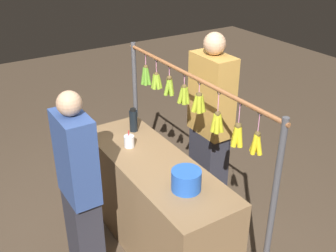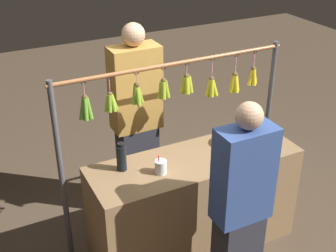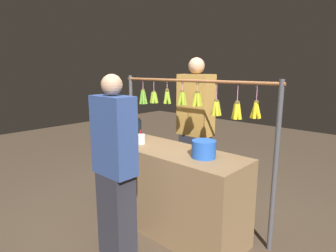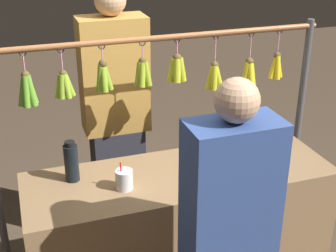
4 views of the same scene
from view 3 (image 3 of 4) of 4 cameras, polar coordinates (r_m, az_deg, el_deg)
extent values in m
plane|color=#4F3E2E|center=(3.20, -0.20, -19.42)|extent=(12.00, 12.00, 0.00)
cube|color=olive|center=(3.00, -0.21, -12.39)|extent=(1.68, 0.57, 0.86)
cylinder|color=#4C4C51|center=(2.67, 20.77, -8.16)|extent=(0.04, 0.04, 1.56)
cylinder|color=#4C4C51|center=(3.79, -7.29, -1.80)|extent=(0.04, 0.04, 1.56)
cylinder|color=#9E6038|center=(3.02, 4.40, 9.07)|extent=(1.99, 0.03, 0.03)
torus|color=black|center=(2.62, 17.56, 7.83)|extent=(0.04, 0.01, 0.04)
cylinder|color=pink|center=(2.62, 17.46, 6.17)|extent=(0.01, 0.01, 0.15)
sphere|color=brown|center=(2.63, 17.36, 4.56)|extent=(0.04, 0.04, 0.04)
cylinder|color=yellow|center=(2.64, 16.93, 3.04)|extent=(0.07, 0.04, 0.15)
cylinder|color=yellow|center=(2.62, 17.10, 2.97)|extent=(0.03, 0.05, 0.15)
cylinder|color=yellow|center=(2.63, 17.61, 2.97)|extent=(0.07, 0.04, 0.15)
cylinder|color=yellow|center=(2.65, 17.38, 3.04)|extent=(0.04, 0.06, 0.15)
torus|color=black|center=(2.70, 13.94, 8.12)|extent=(0.04, 0.01, 0.04)
cylinder|color=pink|center=(2.71, 13.85, 6.29)|extent=(0.01, 0.01, 0.17)
sphere|color=brown|center=(2.72, 13.76, 4.51)|extent=(0.05, 0.05, 0.05)
cylinder|color=yellow|center=(2.73, 13.31, 2.96)|extent=(0.06, 0.04, 0.16)
cylinder|color=yellow|center=(2.71, 13.53, 2.87)|extent=(0.04, 0.07, 0.16)
cylinder|color=yellow|center=(2.72, 14.06, 2.87)|extent=(0.07, 0.04, 0.16)
cylinder|color=yellow|center=(2.74, 13.85, 2.96)|extent=(0.04, 0.06, 0.16)
torus|color=black|center=(2.82, 9.84, 8.41)|extent=(0.04, 0.01, 0.04)
cylinder|color=pink|center=(2.83, 9.78, 6.65)|extent=(0.01, 0.01, 0.17)
sphere|color=brown|center=(2.83, 9.73, 4.95)|extent=(0.05, 0.05, 0.05)
cylinder|color=gold|center=(2.85, 9.29, 3.54)|extent=(0.07, 0.04, 0.15)
cylinder|color=gold|center=(2.83, 9.29, 3.48)|extent=(0.05, 0.06, 0.15)
cylinder|color=gold|center=(2.82, 9.82, 3.44)|extent=(0.07, 0.06, 0.15)
cylinder|color=gold|center=(2.85, 10.13, 3.49)|extent=(0.06, 0.05, 0.15)
cylinder|color=gold|center=(2.86, 9.77, 3.55)|extent=(0.05, 0.07, 0.15)
torus|color=black|center=(2.95, 5.97, 8.64)|extent=(0.04, 0.01, 0.04)
cylinder|color=pink|center=(2.96, 5.95, 7.60)|extent=(0.01, 0.01, 0.10)
sphere|color=brown|center=(2.96, 5.93, 6.59)|extent=(0.05, 0.05, 0.05)
cylinder|color=#ABB625|center=(2.98, 5.53, 5.33)|extent=(0.07, 0.04, 0.14)
cylinder|color=#ABB625|center=(2.95, 5.49, 5.27)|extent=(0.05, 0.07, 0.14)
cylinder|color=#ABB625|center=(2.95, 6.11, 5.24)|extent=(0.06, 0.05, 0.14)
cylinder|color=#ABB625|center=(2.97, 6.39, 5.28)|extent=(0.06, 0.06, 0.14)
cylinder|color=#ABB625|center=(2.99, 6.01, 5.34)|extent=(0.05, 0.06, 0.14)
torus|color=black|center=(3.08, 2.92, 8.80)|extent=(0.04, 0.01, 0.04)
cylinder|color=pink|center=(3.08, 2.91, 7.80)|extent=(0.01, 0.01, 0.10)
sphere|color=brown|center=(3.09, 2.90, 6.83)|extent=(0.05, 0.05, 0.05)
cylinder|color=#95AF28|center=(3.11, 2.58, 5.57)|extent=(0.05, 0.04, 0.14)
cylinder|color=#95AF28|center=(3.08, 2.50, 5.52)|extent=(0.05, 0.07, 0.15)
cylinder|color=#95AF28|center=(3.07, 3.02, 5.49)|extent=(0.06, 0.05, 0.15)
cylinder|color=#95AF28|center=(3.09, 3.30, 5.53)|extent=(0.05, 0.05, 0.15)
cylinder|color=#95AF28|center=(3.12, 3.02, 5.57)|extent=(0.05, 0.07, 0.15)
torus|color=black|center=(3.23, -0.17, 8.93)|extent=(0.04, 0.01, 0.04)
cylinder|color=pink|center=(3.23, -0.17, 8.04)|extent=(0.01, 0.01, 0.10)
sphere|color=brown|center=(3.23, -0.17, 7.19)|extent=(0.05, 0.05, 0.05)
cylinder|color=#83A92A|center=(3.25, -0.41, 5.86)|extent=(0.05, 0.04, 0.16)
cylinder|color=#83A92A|center=(3.23, -0.39, 5.82)|extent=(0.04, 0.07, 0.16)
cylinder|color=#83A92A|center=(3.23, 0.07, 5.82)|extent=(0.07, 0.04, 0.16)
cylinder|color=#83A92A|center=(3.25, 0.04, 5.86)|extent=(0.04, 0.06, 0.16)
torus|color=black|center=(3.38, -2.88, 9.03)|extent=(0.04, 0.01, 0.04)
cylinder|color=pink|center=(3.38, -2.87, 7.89)|extent=(0.01, 0.01, 0.13)
sphere|color=brown|center=(3.39, -2.86, 6.79)|extent=(0.04, 0.04, 0.04)
cylinder|color=#83A92A|center=(3.41, -3.17, 5.71)|extent=(0.06, 0.04, 0.14)
cylinder|color=#83A92A|center=(3.39, -3.26, 5.68)|extent=(0.05, 0.05, 0.14)
cylinder|color=#83A92A|center=(3.37, -2.99, 5.65)|extent=(0.05, 0.06, 0.14)
cylinder|color=#83A92A|center=(3.38, -2.57, 5.66)|extent=(0.07, 0.03, 0.13)
cylinder|color=#83A92A|center=(3.40, -2.44, 5.70)|extent=(0.05, 0.05, 0.14)
cylinder|color=#83A92A|center=(3.42, -2.76, 5.73)|extent=(0.05, 0.06, 0.14)
torus|color=black|center=(3.52, -5.08, 9.09)|extent=(0.04, 0.01, 0.04)
cylinder|color=pink|center=(3.52, -5.07, 8.11)|extent=(0.01, 0.01, 0.12)
sphere|color=brown|center=(3.53, -5.05, 7.15)|extent=(0.05, 0.05, 0.05)
cylinder|color=#609E2D|center=(3.55, -5.24, 5.82)|extent=(0.07, 0.04, 0.17)
cylinder|color=#609E2D|center=(3.52, -5.36, 5.77)|extent=(0.04, 0.06, 0.17)
cylinder|color=#609E2D|center=(3.51, -4.98, 5.76)|extent=(0.06, 0.05, 0.17)
cylinder|color=#609E2D|center=(3.52, -4.69, 5.79)|extent=(0.07, 0.05, 0.17)
cylinder|color=#609E2D|center=(3.55, -4.89, 5.83)|extent=(0.05, 0.07, 0.17)
cylinder|color=black|center=(3.31, -6.00, -0.59)|extent=(0.07, 0.07, 0.20)
cylinder|color=black|center=(3.28, -6.04, 1.34)|extent=(0.05, 0.05, 0.02)
cylinder|color=blue|center=(2.57, 7.22, -4.62)|extent=(0.22, 0.22, 0.16)
cylinder|color=silver|center=(3.03, -5.43, -2.62)|extent=(0.09, 0.09, 0.10)
cylinder|color=red|center=(3.04, -5.60, -2.15)|extent=(0.01, 0.02, 0.15)
cube|color=#2D2D38|center=(3.63, 5.36, -8.26)|extent=(0.34, 0.23, 0.84)
cube|color=#BF8C3F|center=(3.45, 5.61, 4.21)|extent=(0.42, 0.23, 0.74)
sphere|color=tan|center=(3.42, 5.76, 11.98)|extent=(0.19, 0.19, 0.19)
cube|color=#2D2D38|center=(2.65, -10.27, -17.11)|extent=(0.30, 0.21, 0.76)
cube|color=#334C8C|center=(2.40, -10.87, -1.94)|extent=(0.38, 0.21, 0.67)
sphere|color=tan|center=(2.34, -11.26, 8.13)|extent=(0.17, 0.17, 0.17)
camera|label=1|loc=(1.27, 98.50, 49.38)|focal=43.55mm
camera|label=2|loc=(3.61, -60.07, 23.39)|focal=48.34mm
camera|label=4|loc=(2.71, -51.52, 18.18)|focal=50.73mm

